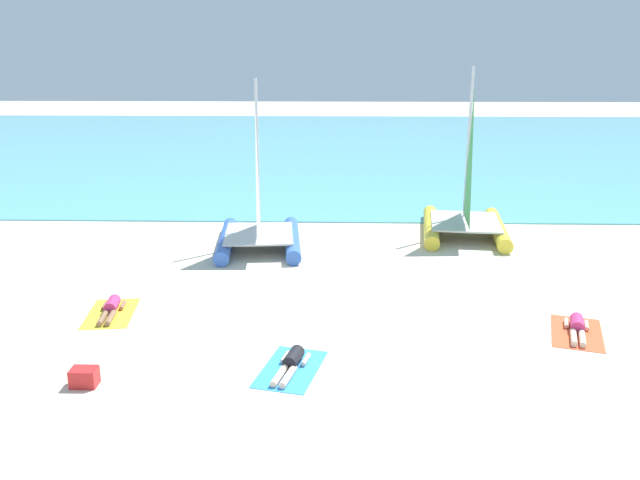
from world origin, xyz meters
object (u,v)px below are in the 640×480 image
sunbather_middle (292,362)px  towel_middle (291,369)px  sailboat_yellow (465,212)px  towel_left (111,313)px  sunbather_right (577,327)px  towel_right (577,333)px  sunbather_left (111,308)px  cooler_box (84,377)px  sailboat_blue (259,224)px

sunbather_middle → towel_middle: bearing=-90.0°
sailboat_yellow → towel_left: (-9.96, -7.26, -0.84)m
sunbather_right → sunbather_middle: bearing=-146.6°
sunbather_middle → towel_right: bearing=29.6°
towel_middle → sunbather_right: sunbather_right is taller
sunbather_left → sunbather_right: same height
towel_left → sunbather_middle: size_ratio=1.22×
cooler_box → sunbather_right: bearing=15.0°
sunbather_left → sunbather_middle: size_ratio=1.01×
towel_left → towel_middle: bearing=-31.0°
towel_left → sunbather_right: sunbather_right is taller
sailboat_yellow → sunbather_right: bearing=-75.4°
towel_left → cooler_box: (0.70, -3.55, 0.17)m
sunbather_left → towel_middle: size_ratio=0.83×
sailboat_yellow → sunbather_right: sailboat_yellow is taller
sunbather_left → sunbather_middle: bearing=-37.7°
sailboat_yellow → sunbather_left: 12.31m
towel_left → sailboat_blue: bearing=61.8°
sailboat_yellow → towel_left: sailboat_yellow is taller
sailboat_yellow → towel_left: 12.35m
cooler_box → sunbather_middle: bearing=12.1°
towel_left → sunbather_middle: 5.37m
towel_left → towel_right: 11.08m
sailboat_yellow → towel_left: size_ratio=3.00×
towel_left → sunbather_left: (-0.01, 0.07, 0.13)m
sailboat_yellow → cooler_box: size_ratio=11.40×
sunbather_left → sailboat_blue: bearing=54.6°
sunbather_middle → sailboat_yellow: bearing=75.2°
towel_middle → towel_right: size_ratio=1.00×
sailboat_blue → towel_right: (8.04, -6.45, -0.80)m
sailboat_yellow → sunbather_left: sailboat_yellow is taller
sailboat_blue → sunbather_left: sailboat_blue is taller
sailboat_blue → sunbather_right: bearing=-43.5°
sailboat_yellow → sunbather_middle: bearing=-111.3°
sailboat_yellow → sunbather_left: size_ratio=3.64×
sunbather_left → towel_middle: bearing=-38.4°
sailboat_yellow → towel_right: (1.08, -8.10, -0.84)m
sailboat_blue → sunbather_middle: bearing=-84.0°
sunbather_left → towel_middle: sunbather_left is taller
towel_middle → sunbather_middle: bearing=76.7°
sailboat_blue → towel_left: size_ratio=2.83×
sunbather_middle → cooler_box: 4.03m
towel_left → cooler_box: size_ratio=3.80×
sunbather_left → towel_right: sunbather_left is taller
sunbather_middle → sailboat_blue: bearing=114.4°
sailboat_blue → sunbather_left: bearing=-123.6°
towel_left → towel_right: same height
towel_left → cooler_box: cooler_box is taller
sailboat_blue → towel_middle: (1.62, -8.39, -0.80)m
towel_left → sunbather_middle: bearing=-30.3°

